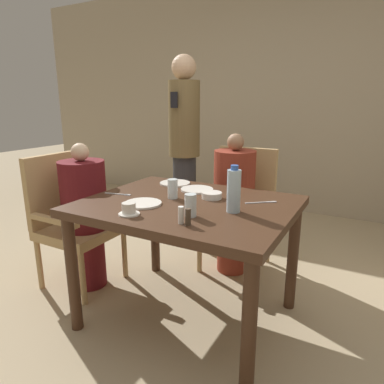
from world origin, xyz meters
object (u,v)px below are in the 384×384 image
at_px(chair_far_side, 240,204).
at_px(standing_host, 184,144).
at_px(plate_main_left, 175,183).
at_px(glass_tall_near, 191,205).
at_px(diner_in_left_chair, 85,215).
at_px(plate_main_right, 143,203).
at_px(water_bottle, 234,190).
at_px(bowl_small, 212,195).
at_px(glass_tall_mid, 173,189).
at_px(teacup_with_saucer, 129,210).
at_px(chair_left_side, 71,216).
at_px(diner_in_far_chair, 234,203).
at_px(plate_dessert_center, 197,189).

bearing_deg(chair_far_side, standing_host, 155.74).
distance_m(plate_main_left, glass_tall_near, 0.72).
bearing_deg(diner_in_left_chair, plate_main_right, -14.43).
relative_size(plate_main_right, water_bottle, 0.85).
xyz_separation_m(plate_main_left, water_bottle, (0.61, -0.39, 0.11)).
distance_m(bowl_small, water_bottle, 0.30).
distance_m(diner_in_left_chair, standing_host, 1.27).
height_order(diner_in_left_chair, plate_main_left, diner_in_left_chair).
xyz_separation_m(standing_host, plate_main_left, (0.41, -0.85, -0.17)).
relative_size(plate_main_left, bowl_small, 1.75).
bearing_deg(water_bottle, glass_tall_near, -133.03).
relative_size(standing_host, plate_main_left, 8.17).
bearing_deg(bowl_small, standing_host, 127.08).
bearing_deg(glass_tall_mid, water_bottle, -9.31).
height_order(plate_main_right, teacup_with_saucer, teacup_with_saucer).
relative_size(plate_main_right, bowl_small, 1.75).
bearing_deg(chair_left_side, diner_in_far_chair, 36.25).
bearing_deg(plate_dessert_center, chair_far_side, 82.44).
bearing_deg(chair_far_side, teacup_with_saucer, -97.34).
bearing_deg(water_bottle, teacup_with_saucer, -146.26).
height_order(chair_far_side, plate_dessert_center, chair_far_side).
distance_m(chair_left_side, standing_host, 1.31).
xyz_separation_m(diner_in_left_chair, plate_main_right, (0.65, -0.17, 0.23)).
bearing_deg(chair_far_side, chair_left_side, -138.65).
distance_m(diner_in_far_chair, plate_dessert_center, 0.52).
bearing_deg(bowl_small, teacup_with_saucer, -116.78).
bearing_deg(plate_main_left, bowl_small, -28.16).
bearing_deg(teacup_with_saucer, standing_host, 109.72).
height_order(bowl_small, glass_tall_near, glass_tall_near).
bearing_deg(plate_dessert_center, plate_main_right, -106.02).
bearing_deg(glass_tall_mid, glass_tall_near, -43.43).
height_order(plate_main_right, glass_tall_near, glass_tall_near).
bearing_deg(bowl_small, chair_left_side, -172.70).
xyz_separation_m(plate_main_right, glass_tall_near, (0.34, -0.05, 0.05)).
distance_m(diner_in_far_chair, standing_host, 0.93).
height_order(chair_far_side, water_bottle, water_bottle).
relative_size(diner_in_far_chair, plate_main_left, 5.17).
height_order(standing_host, teacup_with_saucer, standing_host).
height_order(plate_dessert_center, teacup_with_saucer, teacup_with_saucer).
relative_size(teacup_with_saucer, glass_tall_near, 0.94).
distance_m(plate_main_right, water_bottle, 0.54).
bearing_deg(glass_tall_mid, bowl_small, 27.92).
distance_m(plate_main_left, glass_tall_mid, 0.37).
xyz_separation_m(plate_dessert_center, water_bottle, (0.38, -0.31, 0.11)).
distance_m(diner_in_left_chair, glass_tall_near, 1.05).
bearing_deg(diner_in_far_chair, plate_dessert_center, -99.90).
height_order(chair_left_side, diner_in_left_chair, diner_in_left_chair).
distance_m(glass_tall_near, glass_tall_mid, 0.36).
relative_size(diner_in_left_chair, chair_far_side, 1.10).
xyz_separation_m(diner_in_far_chair, water_bottle, (0.30, -0.78, 0.32)).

